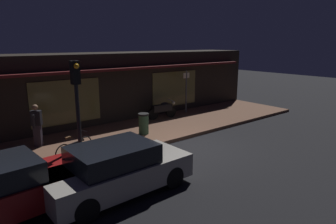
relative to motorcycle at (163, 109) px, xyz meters
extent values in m
plane|color=black|center=(-1.59, -4.07, -0.65)|extent=(60.00, 60.00, 0.00)
cube|color=brown|center=(-1.59, -1.07, -0.57)|extent=(18.00, 4.00, 0.15)
cube|color=black|center=(-1.59, 2.33, 1.15)|extent=(18.00, 2.80, 3.60)
cube|color=brown|center=(-4.79, 0.91, 0.85)|extent=(3.20, 0.04, 2.00)
cube|color=brown|center=(1.61, 0.91, 0.85)|extent=(3.20, 0.04, 2.00)
cube|color=#591919|center=(-1.59, 0.68, 2.20)|extent=(16.20, 0.50, 0.12)
cylinder|color=black|center=(-0.58, 0.08, -0.20)|extent=(0.61, 0.20, 0.60)
cylinder|color=black|center=(0.51, -0.07, -0.20)|extent=(0.61, 0.20, 0.60)
cube|color=black|center=(-0.03, 0.00, 0.08)|extent=(1.13, 0.42, 0.36)
ellipsoid|color=black|center=(0.12, -0.02, 0.28)|extent=(0.47, 0.30, 0.20)
sphere|color=#F9EDB7|center=(0.68, -0.09, 0.28)|extent=(0.18, 0.18, 0.18)
cylinder|color=gray|center=(0.48, -0.06, 0.45)|extent=(0.10, 0.55, 0.03)
torus|color=black|center=(-6.31, -2.70, -0.17)|extent=(0.63, 0.27, 0.66)
torus|color=black|center=(-5.38, -2.34, -0.17)|extent=(0.63, 0.27, 0.66)
cube|color=black|center=(-5.84, -2.52, 0.05)|extent=(0.86, 0.35, 0.06)
cube|color=brown|center=(-6.08, -2.61, 0.32)|extent=(0.22, 0.15, 0.06)
cylinder|color=black|center=(-5.45, -2.37, 0.40)|extent=(0.17, 0.40, 0.02)
cube|color=#28232D|center=(-6.48, -0.41, -0.07)|extent=(0.34, 0.33, 0.85)
cube|color=black|center=(-6.48, -0.41, 0.64)|extent=(0.44, 0.40, 0.58)
sphere|color=#8C6647|center=(-6.48, -0.41, 1.06)|extent=(0.22, 0.22, 0.22)
cylinder|color=black|center=(-6.32, -0.20, 0.57)|extent=(0.13, 0.13, 0.52)
cylinder|color=black|center=(-6.63, -0.62, 0.57)|extent=(0.13, 0.13, 0.52)
cylinder|color=#47474C|center=(1.95, 0.30, 0.70)|extent=(0.09, 0.09, 2.40)
cube|color=beige|center=(1.95, 0.30, 1.65)|extent=(0.44, 0.03, 0.30)
cylinder|color=#2D4C33|center=(-2.34, -1.64, -0.07)|extent=(0.44, 0.44, 0.85)
cylinder|color=black|center=(-2.34, -1.64, 0.39)|extent=(0.48, 0.48, 0.08)
cylinder|color=black|center=(-6.04, -3.57, 1.15)|extent=(0.12, 0.12, 3.60)
cube|color=black|center=(-6.04, -3.57, 2.60)|extent=(0.24, 0.24, 0.70)
sphere|color=orange|center=(-6.04, -3.70, 2.80)|extent=(0.16, 0.16, 0.16)
cylinder|color=black|center=(-7.31, -3.84, -0.33)|extent=(0.65, 0.27, 0.64)
cylinder|color=black|center=(-7.19, -5.40, -0.33)|extent=(0.65, 0.27, 0.64)
cylinder|color=black|center=(-4.39, -4.56, -0.33)|extent=(0.65, 0.24, 0.64)
cylinder|color=black|center=(-4.35, -6.12, -0.33)|extent=(0.65, 0.24, 0.64)
cylinder|color=black|center=(-7.09, -4.64, -0.33)|extent=(0.65, 0.24, 0.64)
cylinder|color=black|center=(-7.04, -6.20, -0.33)|extent=(0.65, 0.24, 0.64)
cube|color=#9E998E|center=(-5.72, -5.38, -0.10)|extent=(4.15, 1.87, 0.68)
cube|color=black|center=(-5.87, -5.38, 0.45)|extent=(2.24, 1.66, 0.64)
camera|label=1|loc=(-9.42, -12.22, 3.47)|focal=31.69mm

